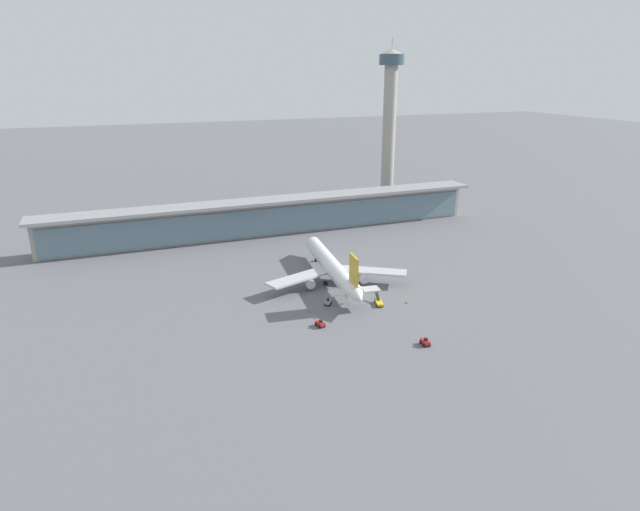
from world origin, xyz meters
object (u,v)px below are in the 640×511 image
object	(u,v)px
service_truck_near_nose_grey	(328,302)
service_truck_by_tail_red	(320,324)
service_truck_under_wing_yellow	(379,302)
safety_cone_delta	(407,302)
safety_cone_bravo	(337,305)
service_truck_mid_apron_red	(425,342)
airliner_on_stand	(333,268)
safety_cone_echo	(310,311)
safety_cone_alpha	(342,303)
safety_cone_charlie	(315,317)
control_tower	(389,117)

from	to	relation	value
service_truck_near_nose_grey	service_truck_by_tail_red	bearing A→B (deg)	-120.90
service_truck_under_wing_yellow	safety_cone_delta	bearing A→B (deg)	-15.77
service_truck_by_tail_red	safety_cone_bravo	bearing A→B (deg)	49.17
service_truck_near_nose_grey	service_truck_mid_apron_red	world-z (taller)	same
airliner_on_stand	safety_cone_echo	distance (m)	24.47
safety_cone_echo	safety_cone_alpha	bearing A→B (deg)	8.19
service_truck_near_nose_grey	service_truck_mid_apron_red	bearing A→B (deg)	-68.26
safety_cone_delta	safety_cone_echo	world-z (taller)	same
service_truck_under_wing_yellow	service_truck_mid_apron_red	size ratio (longest dim) A/B	2.31
service_truck_under_wing_yellow	safety_cone_alpha	bearing A→B (deg)	157.32
safety_cone_charlie	safety_cone_echo	xyz separation A→B (m)	(0.06, 4.54, 0.00)
service_truck_mid_apron_red	control_tower	xyz separation A→B (m)	(65.08, 141.47, 42.46)
control_tower	safety_cone_delta	world-z (taller)	control_tower
service_truck_under_wing_yellow	safety_cone_bravo	size ratio (longest dim) A/B	9.88
safety_cone_charlie	safety_cone_delta	distance (m)	28.87
control_tower	safety_cone_alpha	world-z (taller)	control_tower
safety_cone_bravo	safety_cone_alpha	bearing A→B (deg)	9.98
airliner_on_stand	service_truck_near_nose_grey	size ratio (longest dim) A/B	18.12
service_truck_by_tail_red	safety_cone_charlie	xyz separation A→B (m)	(0.62, 5.37, -0.56)
service_truck_near_nose_grey	safety_cone_charlie	size ratio (longest dim) A/B	4.74
service_truck_by_tail_red	safety_cone_delta	size ratio (longest dim) A/B	4.49
service_truck_by_tail_red	control_tower	distance (m)	154.91
airliner_on_stand	service_truck_mid_apron_red	distance (m)	48.44
service_truck_by_tail_red	service_truck_near_nose_grey	bearing A→B (deg)	59.10
service_truck_under_wing_yellow	safety_cone_delta	xyz separation A→B (m)	(8.06, -2.28, -0.49)
control_tower	safety_cone_echo	world-z (taller)	control_tower
service_truck_by_tail_red	safety_cone_charlie	distance (m)	5.44
airliner_on_stand	safety_cone_alpha	world-z (taller)	airliner_on_stand
airliner_on_stand	control_tower	bearing A→B (deg)	53.27
airliner_on_stand	control_tower	size ratio (longest dim) A/B	0.75
safety_cone_echo	service_truck_mid_apron_red	bearing A→B (deg)	-56.08
service_truck_near_nose_grey	safety_cone_bravo	distance (m)	2.62
service_truck_by_tail_red	safety_cone_bravo	world-z (taller)	service_truck_by_tail_red
airliner_on_stand	safety_cone_charlie	xyz separation A→B (m)	(-15.19, -23.17, -4.73)
service_truck_under_wing_yellow	safety_cone_echo	size ratio (longest dim) A/B	9.88
safety_cone_alpha	service_truck_mid_apron_red	bearing A→B (deg)	-73.96
service_truck_near_nose_grey	safety_cone_bravo	world-z (taller)	service_truck_near_nose_grey
airliner_on_stand	service_truck_near_nose_grey	distance (m)	18.32
service_truck_near_nose_grey	control_tower	xyz separation A→B (m)	(77.92, 109.27, 42.46)
service_truck_mid_apron_red	safety_cone_bravo	bearing A→B (deg)	109.46
service_truck_under_wing_yellow	control_tower	distance (m)	138.05
service_truck_mid_apron_red	service_truck_by_tail_red	xyz separation A→B (m)	(-20.45, 19.49, 0.00)
service_truck_near_nose_grey	service_truck_by_tail_red	xyz separation A→B (m)	(-7.61, -12.71, 0.00)
service_truck_near_nose_grey	safety_cone_charlie	bearing A→B (deg)	-133.60
service_truck_near_nose_grey	safety_cone_alpha	size ratio (longest dim) A/B	4.74
service_truck_under_wing_yellow	safety_cone_charlie	bearing A→B (deg)	-174.57
safety_cone_delta	control_tower	bearing A→B (deg)	64.39
safety_cone_bravo	service_truck_mid_apron_red	bearing A→B (deg)	-70.54
airliner_on_stand	service_truck_by_tail_red	distance (m)	32.90
service_truck_mid_apron_red	safety_cone_echo	xyz separation A→B (m)	(-19.77, 29.40, -0.56)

